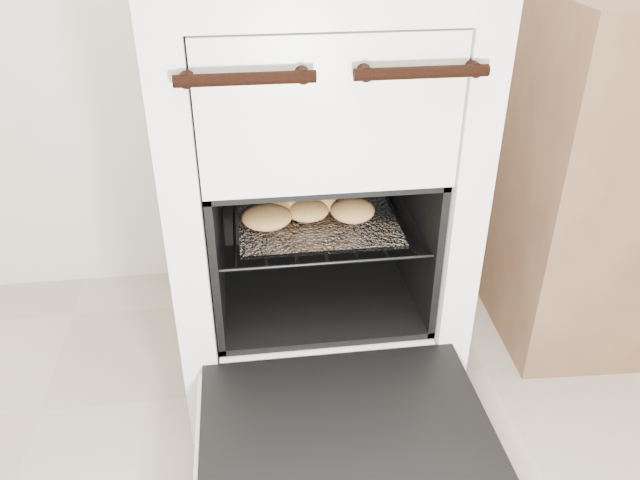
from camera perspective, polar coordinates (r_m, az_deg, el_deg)
The scene contains 5 objects.
stove at distance 1.33m, azimuth -0.77°, elevation 4.63°, with size 0.56×0.62×0.86m.
oven_door at distance 1.09m, azimuth 2.43°, elevation -17.41°, with size 0.50×0.39×0.04m.
oven_rack at distance 1.29m, azimuth -0.44°, elevation 2.23°, with size 0.41×0.39×0.01m.
foil_sheet at distance 1.27m, azimuth -0.33°, elevation 2.06°, with size 0.32×0.28×0.01m, color white.
baked_rolls at distance 1.26m, azimuth -1.59°, elevation 3.03°, with size 0.29×0.19×0.04m.
Camera 1 is at (-0.20, -0.01, 0.99)m, focal length 35.00 mm.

